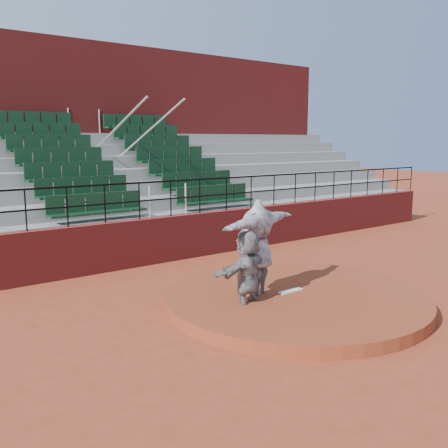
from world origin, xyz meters
The scene contains 9 objects.
ground centered at (0.00, 0.00, 0.00)m, with size 90.00×90.00×0.00m, color #943B21.
pitchers_mound centered at (0.00, 0.00, 0.12)m, with size 5.50×5.50×0.25m, color brown.
pitching_rubber centered at (0.00, 0.15, 0.27)m, with size 0.60×0.15×0.03m, color white.
boundary_wall centered at (0.00, 5.00, 0.65)m, with size 24.00×0.30×1.30m, color maroon.
wall_railing centered at (0.00, 5.00, 2.03)m, with size 24.04×0.05×1.03m.
seating_deck centered at (0.00, 8.65, 1.43)m, with size 24.00×5.97×4.63m.
press_box_facade centered at (0.00, 12.60, 3.55)m, with size 24.00×3.00×7.10m, color maroon.
pitcher centered at (-0.70, 0.49, 1.25)m, with size 2.46×0.67×2.00m, color black.
fielder centered at (-1.18, 0.19, 0.86)m, with size 1.59×0.51×1.71m, color black.
Camera 1 is at (-7.35, -7.14, 3.44)m, focal length 40.00 mm.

